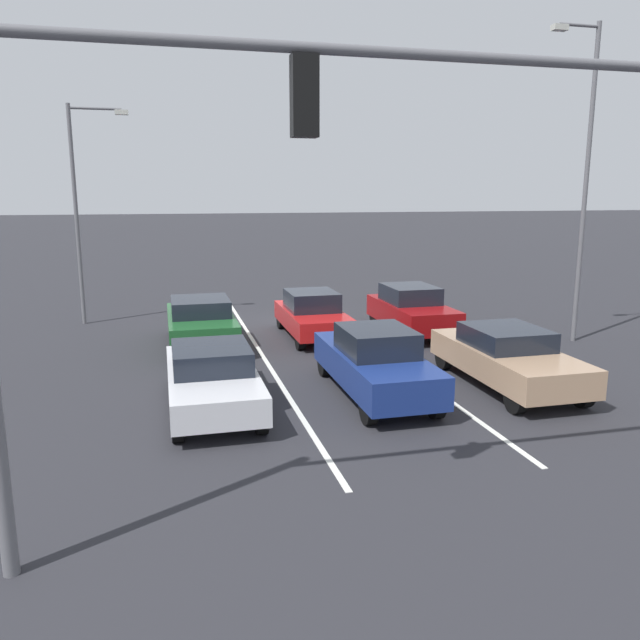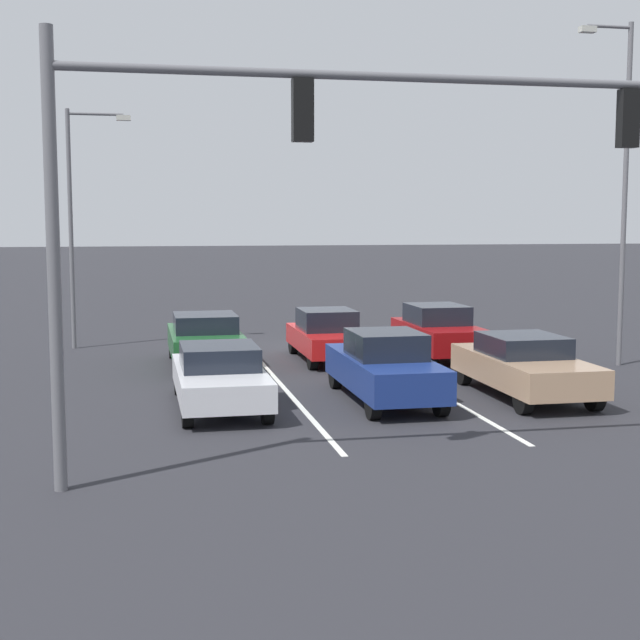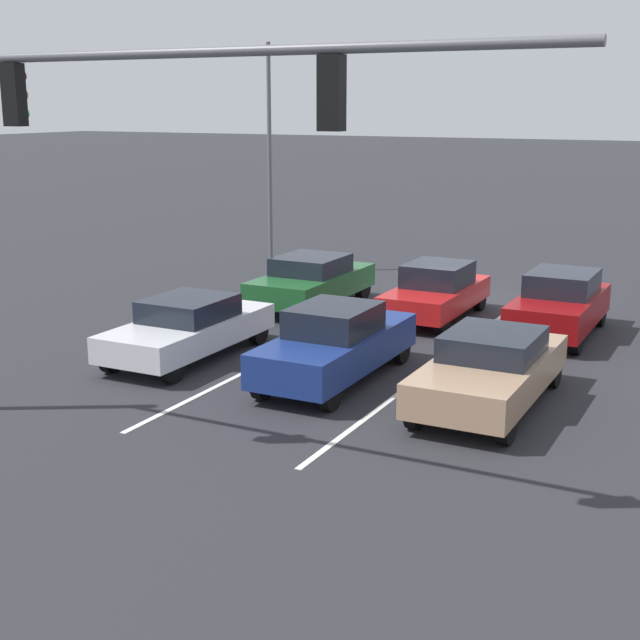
# 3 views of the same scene
# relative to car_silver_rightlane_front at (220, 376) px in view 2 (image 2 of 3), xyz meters

# --- Properties ---
(ground_plane) EXTENTS (240.00, 240.00, 0.00)m
(ground_plane) POSITION_rel_car_silver_rightlane_front_xyz_m (-3.49, -8.33, -0.71)
(ground_plane) COLOR #28282D
(lane_stripe_left_divider) EXTENTS (0.12, 18.84, 0.01)m
(lane_stripe_left_divider) POSITION_rel_car_silver_rightlane_front_xyz_m (-5.23, -4.91, -0.70)
(lane_stripe_left_divider) COLOR silver
(lane_stripe_left_divider) RESTS_ON ground_plane
(lane_stripe_center_divider) EXTENTS (0.12, 18.84, 0.01)m
(lane_stripe_center_divider) POSITION_rel_car_silver_rightlane_front_xyz_m (-1.75, -4.91, -0.70)
(lane_stripe_center_divider) COLOR silver
(lane_stripe_center_divider) RESTS_ON ground_plane
(car_silver_rightlane_front) EXTENTS (1.85, 4.58, 1.38)m
(car_silver_rightlane_front) POSITION_rel_car_silver_rightlane_front_xyz_m (0.00, 0.00, 0.00)
(car_silver_rightlane_front) COLOR silver
(car_silver_rightlane_front) RESTS_ON ground_plane
(car_tan_leftlane_front) EXTENTS (1.90, 4.67, 1.44)m
(car_tan_leftlane_front) POSITION_rel_car_silver_rightlane_front_xyz_m (-7.03, 0.16, 0.03)
(car_tan_leftlane_front) COLOR tan
(car_tan_leftlane_front) RESTS_ON ground_plane
(car_navy_midlane_front) EXTENTS (1.73, 4.68, 1.61)m
(car_navy_midlane_front) POSITION_rel_car_silver_rightlane_front_xyz_m (-3.71, 0.03, 0.08)
(car_navy_midlane_front) COLOR navy
(car_navy_midlane_front) RESTS_ON ground_plane
(car_darkgreen_rightlane_second) EXTENTS (1.94, 4.44, 1.48)m
(car_darkgreen_rightlane_second) POSITION_rel_car_silver_rightlane_front_xyz_m (-0.13, -5.77, 0.06)
(car_darkgreen_rightlane_second) COLOR #1E5928
(car_darkgreen_rightlane_second) RESTS_ON ground_plane
(car_maroon_leftlane_second) EXTENTS (1.77, 4.17, 1.58)m
(car_maroon_leftlane_second) POSITION_rel_car_silver_rightlane_front_xyz_m (-7.02, -5.80, 0.09)
(car_maroon_leftlane_second) COLOR maroon
(car_maroon_leftlane_second) RESTS_ON ground_plane
(car_red_midlane_second) EXTENTS (1.75, 4.19, 1.49)m
(car_red_midlane_second) POSITION_rel_car_silver_rightlane_front_xyz_m (-3.70, -6.09, 0.04)
(car_red_midlane_second) COLOR red
(car_red_midlane_second) RESTS_ON ground_plane
(traffic_signal_gantry) EXTENTS (12.65, 0.37, 6.86)m
(traffic_signal_gantry) POSITION_rel_car_silver_rightlane_front_xyz_m (-0.96, 5.50, 4.32)
(traffic_signal_gantry) COLOR slate
(traffic_signal_gantry) RESTS_ON ground_plane
(street_lamp_right_shoulder) EXTENTS (2.00, 0.24, 7.55)m
(street_lamp_right_shoulder) POSITION_rel_car_silver_rightlane_front_xyz_m (3.51, -10.14, 3.68)
(street_lamp_right_shoulder) COLOR slate
(street_lamp_right_shoulder) RESTS_ON ground_plane
(street_lamp_left_shoulder) EXTENTS (1.58, 0.24, 9.44)m
(street_lamp_left_shoulder) POSITION_rel_car_silver_rightlane_front_xyz_m (-11.46, -3.54, 4.59)
(street_lamp_left_shoulder) COLOR slate
(street_lamp_left_shoulder) RESTS_ON ground_plane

